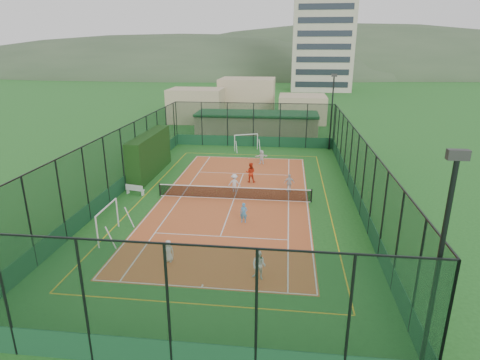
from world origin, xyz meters
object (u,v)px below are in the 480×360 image
at_px(clubhouse, 257,125).
at_px(child_near_mid, 244,213).
at_px(apartment_tower, 323,30).
at_px(white_bench, 135,189).
at_px(floodlight_ne, 332,113).
at_px(futsal_goal_near, 108,222).
at_px(child_near_right, 259,265).
at_px(futsal_goal_far, 246,142).
at_px(child_near_left, 169,251).
at_px(child_far_left, 234,183).
at_px(coach, 250,172).
at_px(floodlight_se, 436,278).
at_px(child_far_right, 289,183).
at_px(child_far_back, 262,157).

distance_m(clubhouse, child_near_mid, 26.19).
relative_size(apartment_tower, white_bench, 19.62).
relative_size(floodlight_ne, futsal_goal_near, 2.76).
bearing_deg(child_near_right, futsal_goal_far, 117.90).
height_order(futsal_goal_far, child_near_mid, futsal_goal_far).
height_order(floodlight_ne, child_near_left, floodlight_ne).
bearing_deg(child_near_mid, clubhouse, 97.94).
relative_size(clubhouse, child_far_left, 10.26).
bearing_deg(clubhouse, child_near_right, -85.36).
bearing_deg(white_bench, child_near_right, -33.65).
distance_m(child_near_left, coach, 14.11).
height_order(floodlight_ne, white_bench, floodlight_ne).
xyz_separation_m(child_near_right, coach, (-1.80, 14.91, 0.10)).
height_order(floodlight_ne, coach, floodlight_ne).
distance_m(clubhouse, child_near_left, 31.74).
bearing_deg(white_bench, futsal_goal_near, -69.10).
bearing_deg(child_near_mid, floodlight_se, -53.91).
distance_m(clubhouse, coach, 17.92).
relative_size(floodlight_se, clubhouse, 0.54).
bearing_deg(child_far_left, futsal_goal_far, -88.08).
height_order(floodlight_se, clubhouse, floodlight_se).
distance_m(floodlight_ne, child_far_left, 17.76).
height_order(apartment_tower, futsal_goal_near, apartment_tower).
distance_m(floodlight_se, coach, 22.35).
height_order(white_bench, coach, coach).
distance_m(floodlight_se, child_near_right, 8.95).
height_order(apartment_tower, child_far_right, apartment_tower).
xyz_separation_m(child_near_left, child_near_right, (4.92, -1.15, 0.15)).
relative_size(floodlight_se, child_far_right, 5.71).
bearing_deg(child_far_right, floodlight_ne, -110.45).
relative_size(child_near_mid, child_far_right, 0.92).
relative_size(white_bench, child_near_mid, 1.15).
xyz_separation_m(floodlight_ne, apartment_tower, (3.40, 65.40, 10.88)).
xyz_separation_m(white_bench, child_near_left, (5.54, -9.71, 0.19)).
bearing_deg(child_near_mid, child_near_left, -116.75).
height_order(apartment_tower, child_near_mid, apartment_tower).
height_order(child_near_mid, child_far_back, child_far_back).
height_order(apartment_tower, futsal_goal_far, apartment_tower).
bearing_deg(futsal_goal_near, clubhouse, -13.63).
bearing_deg(futsal_goal_far, child_far_left, -112.06).
height_order(clubhouse, futsal_goal_near, clubhouse).
xyz_separation_m(floodlight_se, floodlight_ne, (0.00, 33.20, 0.00)).
bearing_deg(futsal_goal_near, apartment_tower, -12.51).
bearing_deg(futsal_goal_far, floodlight_se, -97.80).
relative_size(child_near_left, child_near_mid, 0.92).
bearing_deg(futsal_goal_far, clubhouse, 60.67).
relative_size(clubhouse, white_bench, 9.94).
xyz_separation_m(futsal_goal_far, child_far_left, (0.47, -13.57, -0.14)).
height_order(child_far_back, coach, coach).
distance_m(clubhouse, white_bench, 23.31).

